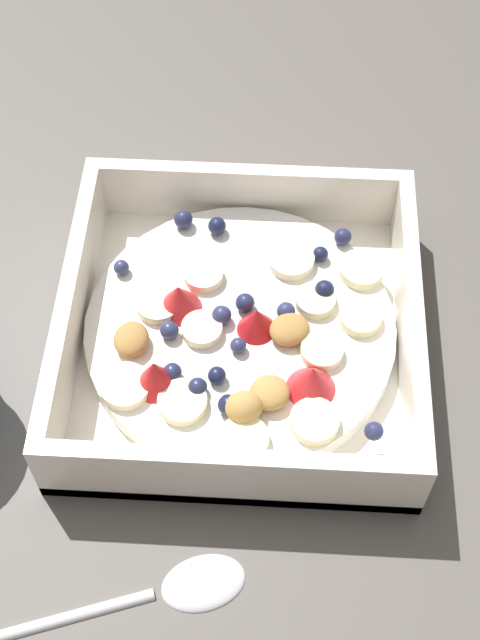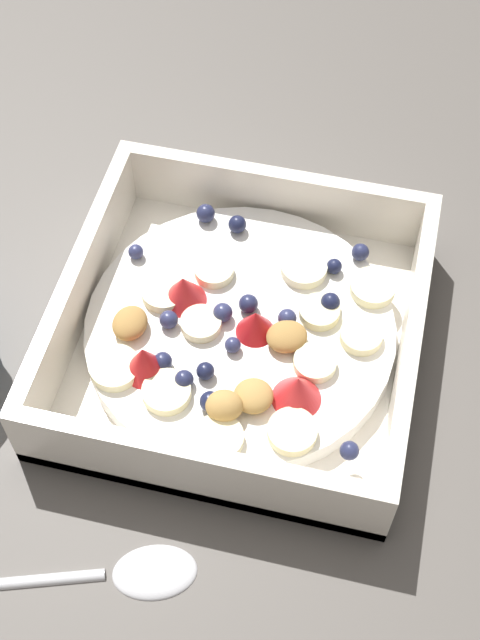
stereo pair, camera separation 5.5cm
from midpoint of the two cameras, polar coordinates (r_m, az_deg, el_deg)
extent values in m
plane|color=#56514C|center=(0.57, 1.17, -3.26)|extent=(2.40, 2.40, 0.00)
cube|color=white|center=(0.57, 2.75, -1.61)|extent=(0.22, 0.22, 0.01)
cube|color=white|center=(0.55, 13.66, -2.43)|extent=(0.22, 0.01, 0.06)
cube|color=white|center=(0.57, -7.64, 1.69)|extent=(0.22, 0.01, 0.06)
cube|color=white|center=(0.50, 0.35, -10.18)|extent=(0.01, 0.20, 0.06)
cube|color=white|center=(0.62, 4.86, 7.63)|extent=(0.01, 0.20, 0.06)
cylinder|color=white|center=(0.56, 2.80, -0.92)|extent=(0.20, 0.20, 0.02)
cylinder|color=#F4EAB7|center=(0.54, -5.25, -3.35)|extent=(0.04, 0.04, 0.01)
cylinder|color=beige|center=(0.52, 6.50, -7.47)|extent=(0.04, 0.04, 0.01)
cylinder|color=beige|center=(0.56, 10.71, -1.22)|extent=(0.03, 0.03, 0.01)
cylinder|color=#F4EAB7|center=(0.55, 0.29, -0.45)|extent=(0.03, 0.03, 0.01)
cylinder|color=#F7EFC6|center=(0.58, 6.90, 3.19)|extent=(0.04, 0.04, 0.01)
cylinder|color=#F4EAB7|center=(0.57, -2.18, 1.63)|extent=(0.04, 0.04, 0.01)
cylinder|color=#F4EAB7|center=(0.51, 1.70, -7.93)|extent=(0.04, 0.04, 0.01)
cylinder|color=#F4EAB7|center=(0.54, 7.76, -3.31)|extent=(0.03, 0.03, 0.01)
cylinder|color=beige|center=(0.52, -1.81, -4.93)|extent=(0.03, 0.03, 0.01)
cylinder|color=#F4EAB7|center=(0.58, 11.34, 1.89)|extent=(0.04, 0.04, 0.01)
cylinder|color=beige|center=(0.56, 7.99, 0.33)|extent=(0.03, 0.03, 0.01)
cylinder|color=#F4EAB7|center=(0.58, 1.03, 3.05)|extent=(0.04, 0.04, 0.01)
cone|color=red|center=(0.56, -0.87, 1.80)|extent=(0.04, 0.04, 0.02)
cone|color=red|center=(0.54, 3.90, -0.37)|extent=(0.03, 0.03, 0.02)
cone|color=red|center=(0.52, 6.79, -4.70)|extent=(0.04, 0.04, 0.02)
cone|color=red|center=(0.53, -3.30, -2.88)|extent=(0.03, 0.03, 0.03)
sphere|color=#23284C|center=(0.53, -2.12, -2.91)|extent=(0.01, 0.01, 0.01)
sphere|color=#23284C|center=(0.51, 10.23, -8.62)|extent=(0.01, 0.01, 0.01)
sphere|color=#191E3D|center=(0.60, 2.47, 6.06)|extent=(0.01, 0.01, 0.01)
sphere|color=#191E3D|center=(0.53, 0.44, -3.51)|extent=(0.01, 0.01, 0.01)
sphere|color=#23284C|center=(0.59, 10.50, 4.17)|extent=(0.01, 0.01, 0.01)
sphere|color=#191E3D|center=(0.58, 8.85, 3.28)|extent=(0.01, 0.01, 0.01)
sphere|color=navy|center=(0.58, -4.13, 4.26)|extent=(0.01, 0.01, 0.01)
sphere|color=#23284C|center=(0.56, 3.38, 0.86)|extent=(0.01, 0.01, 0.01)
sphere|color=#23284C|center=(0.53, -0.68, -4.11)|extent=(0.01, 0.01, 0.01)
sphere|color=navy|center=(0.55, -1.82, -0.19)|extent=(0.01, 0.01, 0.01)
sphere|color=navy|center=(0.55, 1.66, 0.29)|extent=(0.01, 0.01, 0.01)
sphere|color=#191E3D|center=(0.56, 8.69, 0.95)|extent=(0.01, 0.01, 0.01)
sphere|color=#23284C|center=(0.60, 0.37, 6.78)|extent=(0.01, 0.01, 0.01)
sphere|color=navy|center=(0.54, 2.39, -2.04)|extent=(0.01, 0.01, 0.01)
sphere|color=navy|center=(0.55, 5.94, -0.07)|extent=(0.01, 0.01, 0.01)
sphere|color=#191E3D|center=(0.52, 1.09, -5.56)|extent=(0.01, 0.01, 0.01)
ellipsoid|color=#AD7F42|center=(0.54, 5.95, -1.29)|extent=(0.03, 0.03, 0.01)
ellipsoid|color=tan|center=(0.51, 2.05, -5.84)|extent=(0.02, 0.03, 0.02)
ellipsoid|color=#AD7F42|center=(0.55, -4.23, -0.08)|extent=(0.03, 0.02, 0.01)
ellipsoid|color=tan|center=(0.52, 3.92, -5.19)|extent=(0.03, 0.03, 0.01)
ellipsoid|color=silver|center=(0.51, -2.85, -16.08)|extent=(0.05, 0.06, 0.01)
camera|label=1|loc=(0.03, -87.13, 4.20)|focal=49.20mm
camera|label=2|loc=(0.03, 92.87, -4.20)|focal=49.20mm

